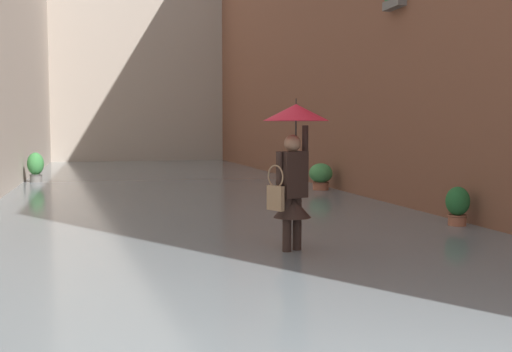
{
  "coord_description": "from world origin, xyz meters",
  "views": [
    {
      "loc": [
        1.91,
        2.18,
        1.73
      ],
      "look_at": [
        -0.21,
        -6.04,
        1.06
      ],
      "focal_mm": 42.48,
      "sensor_mm": 36.0,
      "label": 1
    }
  ],
  "objects_px": {
    "potted_plant_near_right": "(36,167)",
    "potted_plant_far_left": "(321,176)",
    "person_wading": "(294,154)",
    "potted_plant_near_left": "(458,207)"
  },
  "relations": [
    {
      "from": "potted_plant_near_right",
      "to": "person_wading",
      "type": "bearing_deg",
      "value": 110.45
    },
    {
      "from": "potted_plant_near_left",
      "to": "potted_plant_near_right",
      "type": "height_order",
      "value": "potted_plant_near_right"
    },
    {
      "from": "person_wading",
      "to": "potted_plant_far_left",
      "type": "relative_size",
      "value": 2.62
    },
    {
      "from": "potted_plant_near_left",
      "to": "potted_plant_near_right",
      "type": "xyz_separation_m",
      "value": [
        7.64,
        -10.36,
        0.14
      ]
    },
    {
      "from": "person_wading",
      "to": "potted_plant_near_left",
      "type": "bearing_deg",
      "value": -158.71
    },
    {
      "from": "potted_plant_near_right",
      "to": "potted_plant_far_left",
      "type": "distance_m",
      "value": 8.64
    },
    {
      "from": "potted_plant_near_left",
      "to": "potted_plant_near_right",
      "type": "bearing_deg",
      "value": -53.61
    },
    {
      "from": "potted_plant_near_left",
      "to": "potted_plant_far_left",
      "type": "distance_m",
      "value": 6.07
    },
    {
      "from": "person_wading",
      "to": "potted_plant_near_right",
      "type": "distance_m",
      "value": 12.46
    },
    {
      "from": "potted_plant_near_left",
      "to": "person_wading",
      "type": "bearing_deg",
      "value": 21.29
    }
  ]
}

